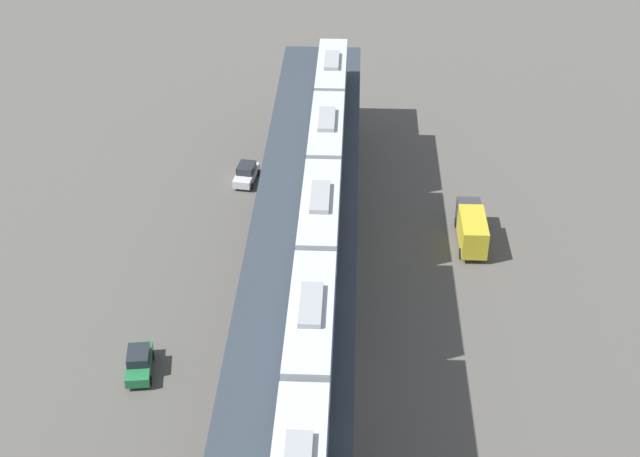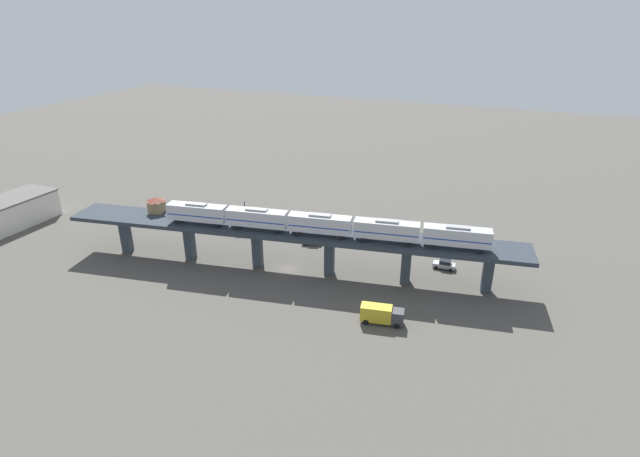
% 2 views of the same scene
% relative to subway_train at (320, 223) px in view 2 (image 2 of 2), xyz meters
% --- Properties ---
extents(ground_plane, '(400.00, 400.00, 0.00)m').
position_rel_subway_train_xyz_m(ground_plane, '(0.26, 7.05, -11.34)').
color(ground_plane, '#4C4944').
extents(elevated_viaduct, '(23.19, 92.15, 8.81)m').
position_rel_subway_train_xyz_m(elevated_viaduct, '(0.29, 6.85, -3.82)').
color(elevated_viaduct, '#283039').
rests_on(elevated_viaduct, ground).
extents(subway_train, '(12.87, 62.03, 4.45)m').
position_rel_subway_train_xyz_m(subway_train, '(0.00, 0.00, 0.00)').
color(subway_train, '#ADB2BA').
rests_on(subway_train, elevated_viaduct).
extents(signal_hut, '(3.70, 3.70, 3.40)m').
position_rel_subway_train_xyz_m(signal_hut, '(-2.16, 36.61, -0.74)').
color(signal_hut, '#8C7251').
rests_on(signal_hut, elevated_viaduct).
extents(street_car_white, '(3.23, 4.75, 1.89)m').
position_rel_subway_train_xyz_m(street_car_white, '(11.41, 24.84, -10.41)').
color(street_car_white, silver).
rests_on(street_car_white, ground).
extents(street_car_green, '(3.02, 4.74, 1.89)m').
position_rel_subway_train_xyz_m(street_car_green, '(12.65, 7.13, -10.41)').
color(street_car_green, '#1E6638').
rests_on(street_car_green, ground).
extents(street_car_silver, '(2.04, 4.45, 1.89)m').
position_rel_subway_train_xyz_m(street_car_silver, '(12.50, -22.29, -10.41)').
color(street_car_silver, '#B7BABF').
rests_on(street_car_silver, ground).
extents(delivery_truck, '(3.43, 7.48, 3.20)m').
position_rel_subway_train_xyz_m(delivery_truck, '(-11.00, -15.63, -9.58)').
color(delivery_truck, '#333338').
rests_on(delivery_truck, ground).
extents(street_lamp, '(0.44, 0.44, 6.94)m').
position_rel_subway_train_xyz_m(street_lamp, '(15.53, 25.85, -7.24)').
color(street_lamp, black).
rests_on(street_lamp, ground).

